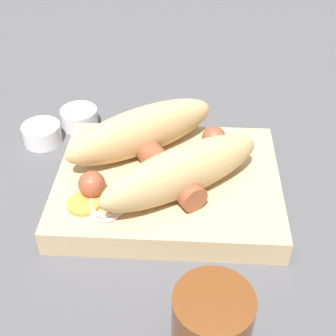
{
  "coord_description": "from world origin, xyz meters",
  "views": [
    {
      "loc": [
        -0.02,
        0.4,
        0.37
      ],
      "look_at": [
        0.0,
        0.0,
        0.04
      ],
      "focal_mm": 50.0,
      "sensor_mm": 36.0,
      "label": 1
    }
  ],
  "objects_px": {
    "drink_glass": "(211,335)",
    "sausage": "(157,160)",
    "food_tray": "(168,185)",
    "condiment_cup_near": "(80,119)",
    "condiment_cup_far": "(42,135)",
    "bread_roll": "(161,150)"
  },
  "relations": [
    {
      "from": "drink_glass",
      "to": "condiment_cup_far",
      "type": "bearing_deg",
      "value": -54.22
    },
    {
      "from": "food_tray",
      "to": "bread_roll",
      "type": "bearing_deg",
      "value": -39.42
    },
    {
      "from": "drink_glass",
      "to": "sausage",
      "type": "bearing_deg",
      "value": -74.97
    },
    {
      "from": "bread_roll",
      "to": "condiment_cup_far",
      "type": "distance_m",
      "value": 0.19
    },
    {
      "from": "food_tray",
      "to": "sausage",
      "type": "distance_m",
      "value": 0.03
    },
    {
      "from": "bread_roll",
      "to": "condiment_cup_far",
      "type": "xyz_separation_m",
      "value": [
        0.16,
        -0.09,
        -0.05
      ]
    },
    {
      "from": "bread_roll",
      "to": "condiment_cup_near",
      "type": "xyz_separation_m",
      "value": [
        0.12,
        -0.13,
        -0.05
      ]
    },
    {
      "from": "condiment_cup_near",
      "to": "condiment_cup_far",
      "type": "xyz_separation_m",
      "value": [
        0.04,
        0.04,
        0.0
      ]
    },
    {
      "from": "bread_roll",
      "to": "condiment_cup_near",
      "type": "distance_m",
      "value": 0.18
    },
    {
      "from": "condiment_cup_far",
      "to": "food_tray",
      "type": "bearing_deg",
      "value": 151.14
    },
    {
      "from": "food_tray",
      "to": "condiment_cup_near",
      "type": "bearing_deg",
      "value": -46.07
    },
    {
      "from": "bread_roll",
      "to": "condiment_cup_far",
      "type": "relative_size",
      "value": 4.58
    },
    {
      "from": "condiment_cup_near",
      "to": "drink_glass",
      "type": "xyz_separation_m",
      "value": [
        -0.17,
        0.34,
        0.03
      ]
    },
    {
      "from": "sausage",
      "to": "drink_glass",
      "type": "relative_size",
      "value": 1.75
    },
    {
      "from": "food_tray",
      "to": "drink_glass",
      "type": "distance_m",
      "value": 0.21
    },
    {
      "from": "drink_glass",
      "to": "bread_roll",
      "type": "bearing_deg",
      "value": -76.16
    },
    {
      "from": "sausage",
      "to": "condiment_cup_far",
      "type": "distance_m",
      "value": 0.18
    },
    {
      "from": "bread_roll",
      "to": "sausage",
      "type": "relative_size",
      "value": 1.45
    },
    {
      "from": "sausage",
      "to": "condiment_cup_far",
      "type": "bearing_deg",
      "value": -28.58
    },
    {
      "from": "food_tray",
      "to": "condiment_cup_far",
      "type": "relative_size",
      "value": 4.98
    },
    {
      "from": "sausage",
      "to": "condiment_cup_near",
      "type": "relative_size",
      "value": 3.17
    },
    {
      "from": "food_tray",
      "to": "drink_glass",
      "type": "bearing_deg",
      "value": 102.09
    }
  ]
}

